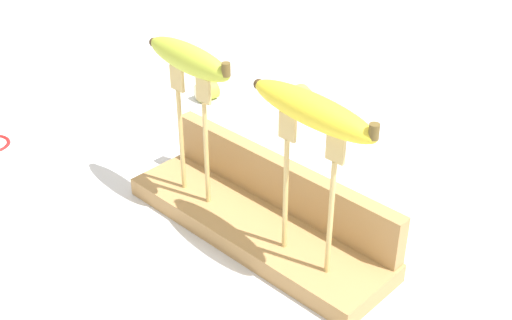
% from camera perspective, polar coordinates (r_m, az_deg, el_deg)
% --- Properties ---
extents(ground_plane, '(3.00, 3.00, 0.00)m').
position_cam_1_polar(ground_plane, '(0.99, 0.00, -6.33)').
color(ground_plane, silver).
extents(wooden_board, '(0.43, 0.13, 0.03)m').
position_cam_1_polar(wooden_board, '(0.98, 0.00, -5.67)').
color(wooden_board, '#A87F4C').
rests_on(wooden_board, ground).
extents(board_backstop, '(0.42, 0.02, 0.08)m').
position_cam_1_polar(board_backstop, '(0.98, 2.11, -1.91)').
color(board_backstop, '#A87F4C').
rests_on(board_backstop, wooden_board).
extents(fork_stand_left, '(0.08, 0.01, 0.20)m').
position_cam_1_polar(fork_stand_left, '(0.96, -5.46, 2.99)').
color(fork_stand_left, tan).
rests_on(fork_stand_left, wooden_board).
extents(fork_stand_right, '(0.10, 0.01, 0.21)m').
position_cam_1_polar(fork_stand_right, '(0.83, 4.53, -1.96)').
color(fork_stand_right, tan).
rests_on(fork_stand_right, wooden_board).
extents(banana_raised_left, '(0.17, 0.04, 0.04)m').
position_cam_1_polar(banana_raised_left, '(0.92, -5.80, 8.65)').
color(banana_raised_left, '#B2C138').
rests_on(banana_raised_left, fork_stand_left).
extents(banana_raised_right, '(0.20, 0.06, 0.04)m').
position_cam_1_polar(banana_raised_right, '(0.78, 4.84, 4.31)').
color(banana_raised_right, yellow).
rests_on(banana_raised_right, fork_stand_right).
extents(banana_chunk_near, '(0.04, 0.05, 0.04)m').
position_cam_1_polar(banana_chunk_near, '(1.36, -4.27, 5.89)').
color(banana_chunk_near, '#B2C138').
rests_on(banana_chunk_near, ground).
extents(banana_chunk_far, '(0.06, 0.06, 0.04)m').
position_cam_1_polar(banana_chunk_far, '(1.33, 4.12, 5.29)').
color(banana_chunk_far, '#DBD147').
rests_on(banana_chunk_far, ground).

